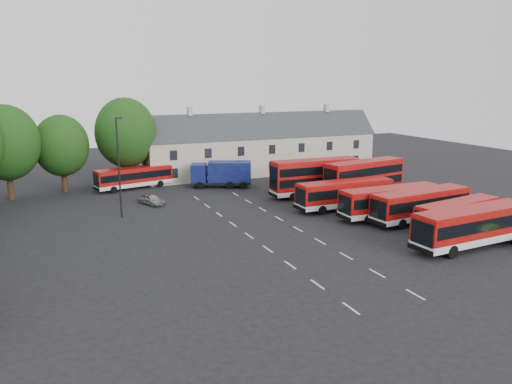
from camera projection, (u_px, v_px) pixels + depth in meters
ground at (258, 242)px, 43.00m from camera, size 140.00×140.00×0.00m
lane_markings at (274, 232)px, 45.77m from camera, size 5.15×33.80×0.01m
terrace_houses at (262, 147)px, 74.45m from camera, size 35.70×7.13×10.06m
bus_row_a at (474, 224)px, 41.39m from camera, size 11.90×3.39×3.33m
bus_row_b at (458, 213)px, 46.06m from camera, size 10.04×3.75×2.77m
bus_row_c at (421, 203)px, 48.94m from camera, size 11.28×3.51×3.14m
bus_row_d at (391, 200)px, 50.30m from camera, size 11.11×2.66×3.14m
bus_row_e at (345, 192)px, 53.72m from camera, size 10.96×2.58×3.10m
bus_dd_south at (364, 177)px, 58.97m from camera, size 11.02×4.25×4.41m
bus_dd_north at (315, 175)px, 59.49m from camera, size 10.99×2.87×4.48m
bus_north at (134, 176)px, 63.87m from camera, size 10.04×4.27×2.77m
box_truck at (222, 173)px, 64.73m from camera, size 8.05×5.22×3.38m
silver_car at (151, 199)px, 55.91m from camera, size 2.77×3.85×1.22m
lamppost at (119, 165)px, 49.74m from camera, size 0.70×0.39×10.11m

